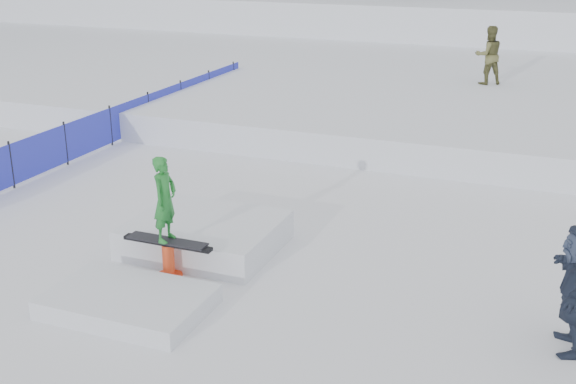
% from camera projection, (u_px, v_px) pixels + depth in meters
% --- Properties ---
extents(ground, '(120.00, 120.00, 0.00)m').
position_uv_depth(ground, '(213.00, 291.00, 11.61)').
color(ground, white).
extents(snow_berm, '(60.00, 14.00, 2.40)m').
position_uv_depth(snow_berm, '(479.00, 20.00, 37.44)').
color(snow_berm, white).
rests_on(snow_berm, ground).
extents(snow_midrise, '(50.00, 18.00, 0.80)m').
position_uv_depth(snow_midrise, '(422.00, 85.00, 25.47)').
color(snow_midrise, white).
rests_on(snow_midrise, ground).
extents(safety_fence, '(0.05, 16.00, 1.10)m').
position_uv_depth(safety_fence, '(111.00, 126.00, 19.47)').
color(safety_fence, '#3037D3').
rests_on(safety_fence, ground).
extents(walker_olive, '(1.14, 1.06, 1.87)m').
position_uv_depth(walker_olive, '(489.00, 55.00, 23.28)').
color(walker_olive, brown).
rests_on(walker_olive, snow_midrise).
extents(jib_rail_feature, '(2.60, 4.40, 2.11)m').
position_uv_depth(jib_rail_feature, '(186.00, 248.00, 12.47)').
color(jib_rail_feature, white).
rests_on(jib_rail_feature, ground).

